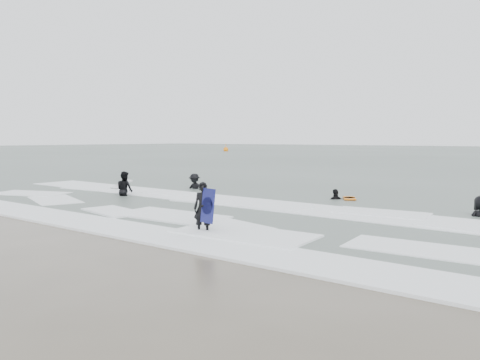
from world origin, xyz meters
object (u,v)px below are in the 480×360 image
Objects in this scene: surfer_wading at (125,197)px; surfer_right_near at (336,200)px; surfer_breaker at (195,190)px; buoy at (226,149)px; surfer_centre at (203,234)px.

surfer_wading is 1.05× the size of surfer_right_near.
buoy is (-43.99, 55.93, 0.42)m from surfer_breaker.
buoy reaches higher than surfer_breaker.
surfer_right_near is at bearing -46.84° from buoy.
surfer_wading is (-8.61, 4.07, 0.00)m from surfer_centre.
surfer_right_near is at bearing -143.81° from surfer_wading.
surfer_breaker reaches higher than surfer_right_near.
buoy is (-52.00, 64.08, 0.42)m from surfer_centre.
surfer_centre is 8.91m from surfer_right_near.
surfer_wading reaches higher than surfer_breaker.
surfer_breaker is at bearing -51.82° from buoy.
surfer_right_near is at bearing -8.02° from surfer_breaker.
surfer_wading is 74.06m from buoy.
surfer_breaker reaches higher than surfer_centre.
surfer_centre is 11.42m from surfer_breaker.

